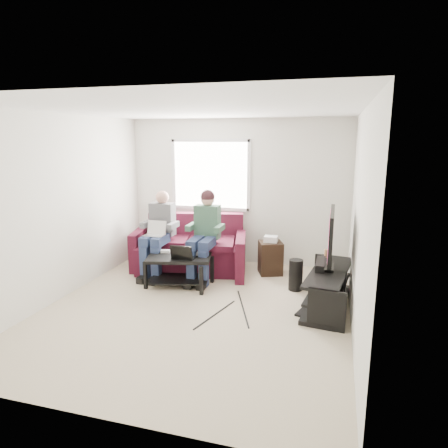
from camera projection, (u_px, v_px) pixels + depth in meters
The scene contains 26 objects.
floor at pixel (196, 309), 5.39m from camera, with size 4.50×4.50×0.00m, color beige.
ceiling at pixel (193, 109), 4.84m from camera, with size 4.50×4.50×0.00m, color white.
wall_back at pixel (237, 192), 7.23m from camera, with size 4.50×4.50×0.00m, color silver.
wall_front at pixel (93, 269), 3.00m from camera, with size 4.50×4.50×0.00m, color silver.
wall_left at pixel (62, 207), 5.65m from camera, with size 4.50×4.50×0.00m, color silver.
wall_right at pixel (359, 223), 4.58m from camera, with size 4.50×4.50×0.00m, color silver.
window at pixel (210, 175), 7.28m from camera, with size 1.48×0.04×1.28m.
sofa at pixel (190, 250), 6.96m from camera, with size 2.20×1.29×0.94m.
person_left at pixel (159, 229), 6.62m from camera, with size 0.40×0.71×1.40m.
person_right at pixel (205, 228), 6.42m from camera, with size 0.40×0.71×1.44m.
laptop_silver at pixel (155, 232), 6.48m from camera, with size 0.32×0.22×0.24m, color silver, non-canonical shape.
coffee_table at pixel (179, 264), 6.17m from camera, with size 1.07×0.80×0.48m.
laptop_black at pixel (184, 250), 6.01m from camera, with size 0.34×0.24×0.24m, color black, non-canonical shape.
controller_a at pixel (165, 251), 6.33m from camera, with size 0.14×0.09×0.04m, color silver.
controller_b at pixel (177, 251), 6.34m from camera, with size 0.14×0.09×0.04m, color black.
controller_c at pixel (201, 254), 6.20m from camera, with size 0.14×0.09×0.04m, color gray.
tv_stand at pixel (328, 290), 5.46m from camera, with size 0.66×1.57×0.50m.
tv at pixel (331, 236), 5.39m from camera, with size 0.12×1.10×0.81m.
soundbar at pixel (321, 264), 5.51m from camera, with size 0.12×0.50×0.10m, color black.
drink_cup at pixel (327, 253), 5.99m from camera, with size 0.08×0.08×0.12m, color #A37146.
console_white at pixel (327, 296), 5.07m from camera, with size 0.30×0.22×0.06m, color silver.
console_grey at pixel (329, 277), 5.72m from camera, with size 0.34×0.26×0.08m, color gray.
console_black at pixel (328, 286), 5.39m from camera, with size 0.38×0.30×0.07m, color black.
subwoofer at pixel (296, 275), 6.02m from camera, with size 0.21×0.21×0.48m, color black.
keyboard_floor at pixel (307, 310), 5.33m from camera, with size 0.16×0.49×0.03m, color black.
end_table at pixel (270, 257), 6.75m from camera, with size 0.37×0.37×0.65m.
Camera 1 is at (1.73, -4.73, 2.27)m, focal length 32.00 mm.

